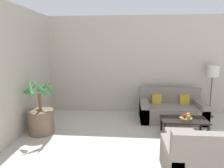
# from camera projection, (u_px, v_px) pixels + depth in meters

# --- Properties ---
(wall_back) EXTENTS (8.56, 0.06, 2.70)m
(wall_back) POSITION_uv_depth(u_px,v_px,m) (173.00, 66.00, 5.51)
(wall_back) COLOR #BCB2A3
(wall_back) RESTS_ON ground_plane
(potted_palm) EXTENTS (0.64, 0.63, 1.26)m
(potted_palm) POSITION_uv_depth(u_px,v_px,m) (41.00, 117.00, 4.32)
(potted_palm) COLOR brown
(potted_palm) RESTS_ON ground_plane
(sofa_loveseat) EXTENTS (1.60, 0.85, 0.78)m
(sofa_loveseat) POSITION_uv_depth(u_px,v_px,m) (171.00, 110.00, 5.14)
(sofa_loveseat) COLOR gray
(sofa_loveseat) RESTS_ON ground_plane
(floor_lamp) EXTENTS (0.30, 0.30, 1.37)m
(floor_lamp) POSITION_uv_depth(u_px,v_px,m) (213.00, 75.00, 5.20)
(floor_lamp) COLOR brown
(floor_lamp) RESTS_ON ground_plane
(coffee_table) EXTENTS (0.95, 0.50, 0.36)m
(coffee_table) POSITION_uv_depth(u_px,v_px,m) (184.00, 121.00, 4.22)
(coffee_table) COLOR black
(coffee_table) RESTS_ON ground_plane
(fruit_bowl) EXTENTS (0.26, 0.26, 0.04)m
(fruit_bowl) POSITION_uv_depth(u_px,v_px,m) (186.00, 118.00, 4.19)
(fruit_bowl) COLOR #997A4C
(fruit_bowl) RESTS_ON coffee_table
(apple_red) EXTENTS (0.07, 0.07, 0.07)m
(apple_red) POSITION_uv_depth(u_px,v_px,m) (184.00, 116.00, 4.18)
(apple_red) COLOR red
(apple_red) RESTS_ON fruit_bowl
(apple_green) EXTENTS (0.08, 0.08, 0.08)m
(apple_green) POSITION_uv_depth(u_px,v_px,m) (189.00, 117.00, 4.10)
(apple_green) COLOR olive
(apple_green) RESTS_ON fruit_bowl
(orange_fruit) EXTENTS (0.09, 0.09, 0.09)m
(orange_fruit) POSITION_uv_depth(u_px,v_px,m) (188.00, 115.00, 4.22)
(orange_fruit) COLOR orange
(orange_fruit) RESTS_ON fruit_bowl
(armchair) EXTENTS (0.89, 0.84, 0.84)m
(armchair) POSITION_uv_depth(u_px,v_px,m) (197.00, 163.00, 2.78)
(armchair) COLOR gray
(armchair) RESTS_ON ground_plane
(ottoman) EXTENTS (0.53, 0.52, 0.35)m
(ottoman) POSITION_uv_depth(u_px,v_px,m) (181.00, 142.00, 3.57)
(ottoman) COLOR gray
(ottoman) RESTS_ON ground_plane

